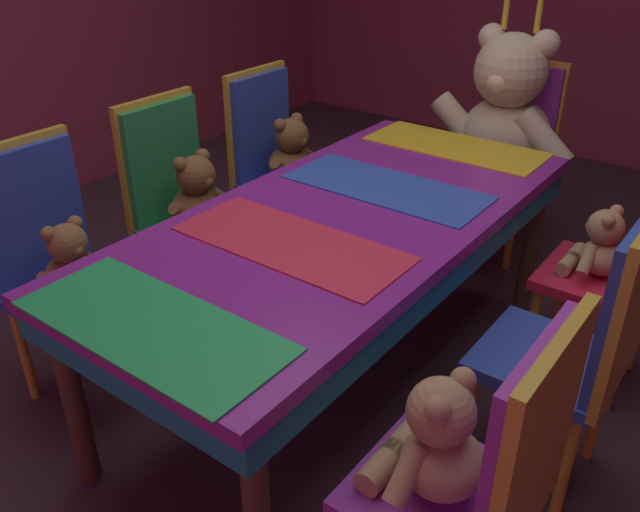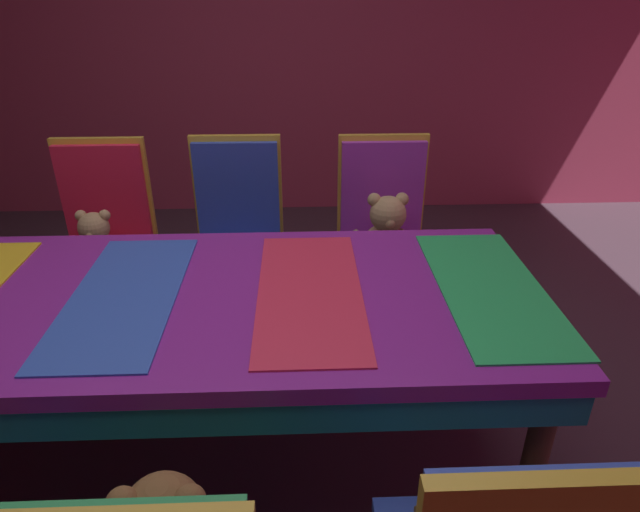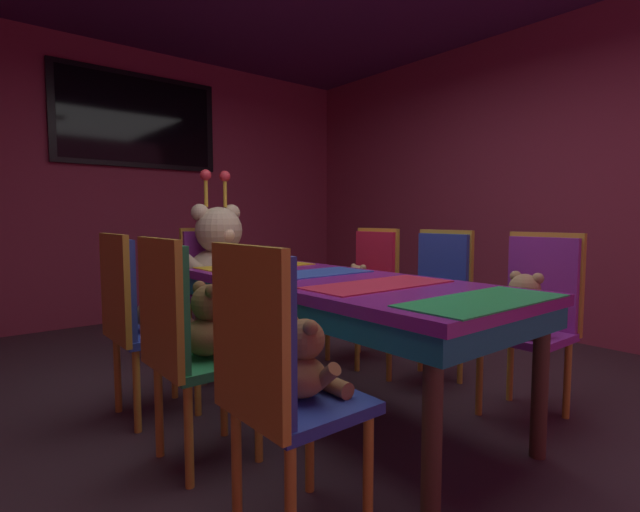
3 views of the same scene
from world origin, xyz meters
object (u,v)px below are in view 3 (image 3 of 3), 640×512
(chair_left_1, at_px, (179,330))
(teddy_left_2, at_px, (159,304))
(chair_right_1, at_px, (438,289))
(throne_chair, at_px, (210,277))
(teddy_left_0, at_px, (306,363))
(teddy_right_2, at_px, (356,285))
(chair_right_0, at_px, (537,304))
(banquet_table, at_px, (340,296))
(teddy_right_0, at_px, (523,307))
(chair_left_2, at_px, (131,308))
(chair_right_2, at_px, (370,280))
(teddy_left_1, at_px, (211,325))
(king_teddy_bear, at_px, (220,257))
(chair_left_0, at_px, (270,366))
(wall_tv, at_px, (138,121))

(chair_left_1, relative_size, teddy_left_2, 2.80)
(chair_right_1, xyz_separation_m, throne_chair, (-0.88, 1.51, 0.00))
(teddy_left_0, height_order, teddy_right_2, teddy_left_0)
(chair_right_0, bearing_deg, teddy_left_0, -0.56)
(teddy_left_0, height_order, chair_left_1, chair_left_1)
(banquet_table, distance_m, teddy_right_2, 0.96)
(chair_right_1, bearing_deg, teddy_right_0, 76.37)
(chair_left_2, relative_size, chair_right_0, 1.00)
(chair_right_2, distance_m, throne_chair, 1.26)
(chair_left_1, distance_m, teddy_left_1, 0.15)
(banquet_table, bearing_deg, throne_chair, 90.00)
(chair_right_1, relative_size, king_teddy_bear, 1.02)
(chair_left_0, relative_size, king_teddy_bear, 1.02)
(banquet_table, xyz_separation_m, teddy_left_0, (-0.71, -0.62, -0.07))
(teddy_left_1, bearing_deg, chair_left_1, -180.00)
(teddy_left_1, bearing_deg, chair_right_0, -22.15)
(teddy_left_1, bearing_deg, king_teddy_bear, 61.33)
(chair_left_1, relative_size, chair_right_0, 1.00)
(teddy_right_0, bearing_deg, chair_right_0, -180.00)
(banquet_table, relative_size, wall_tv, 1.24)
(banquet_table, bearing_deg, teddy_left_0, -138.73)
(teddy_left_0, bearing_deg, teddy_right_2, 41.25)
(teddy_right_2, height_order, king_teddy_bear, king_teddy_bear)
(chair_left_0, relative_size, teddy_left_1, 2.83)
(teddy_right_2, bearing_deg, teddy_left_0, 41.25)
(chair_right_0, bearing_deg, teddy_right_2, -83.39)
(banquet_table, relative_size, chair_right_0, 2.05)
(chair_right_0, bearing_deg, teddy_left_2, -38.47)
(chair_left_0, distance_m, chair_right_0, 1.72)
(chair_left_2, distance_m, teddy_right_0, 2.05)
(chair_left_2, distance_m, chair_right_1, 1.87)
(chair_left_2, height_order, teddy_right_2, chair_left_2)
(teddy_left_0, relative_size, teddy_right_2, 1.04)
(chair_right_1, height_order, chair_right_2, same)
(chair_right_0, distance_m, teddy_right_0, 0.15)
(teddy_right_2, bearing_deg, king_teddy_bear, -45.92)
(teddy_right_2, distance_m, king_teddy_bear, 1.05)
(wall_tv, bearing_deg, teddy_left_2, -106.67)
(banquet_table, distance_m, chair_left_2, 1.09)
(chair_left_0, relative_size, wall_tv, 0.60)
(chair_left_2, relative_size, king_teddy_bear, 1.02)
(chair_left_0, bearing_deg, teddy_left_2, 84.82)
(chair_right_0, bearing_deg, teddy_right_0, 0.00)
(teddy_left_0, xyz_separation_m, chair_right_0, (1.58, -0.02, 0.02))
(teddy_right_2, bearing_deg, teddy_left_2, -0.27)
(chair_left_2, bearing_deg, throne_chair, 45.67)
(teddy_left_0, relative_size, wall_tv, 0.18)
(teddy_left_1, distance_m, chair_right_2, 1.72)
(banquet_table, height_order, chair_left_2, chair_left_2)
(teddy_left_0, distance_m, teddy_left_1, 0.64)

